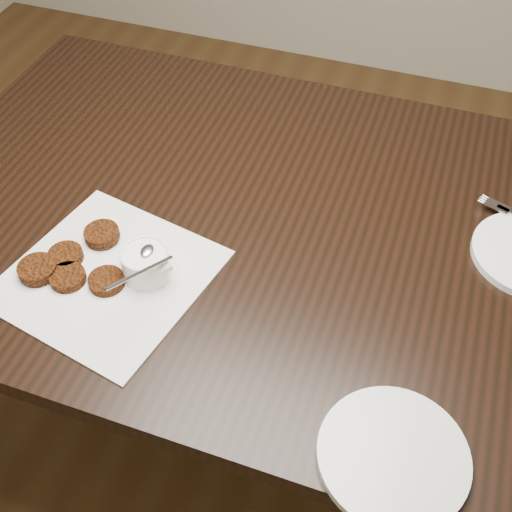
{
  "coord_description": "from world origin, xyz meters",
  "views": [
    {
      "loc": [
        0.33,
        -0.7,
        1.63
      ],
      "look_at": [
        0.08,
        0.0,
        0.8
      ],
      "focal_mm": 44.59,
      "sensor_mm": 36.0,
      "label": 1
    }
  ],
  "objects_px": {
    "table": "(272,331)",
    "plate_empty": "(393,456)",
    "napkin": "(108,276)",
    "sauce_ramekin": "(144,252)"
  },
  "relations": [
    {
      "from": "sauce_ramekin",
      "to": "plate_empty",
      "type": "bearing_deg",
      "value": -22.23
    },
    {
      "from": "table",
      "to": "plate_empty",
      "type": "height_order",
      "value": "plate_empty"
    },
    {
      "from": "sauce_ramekin",
      "to": "plate_empty",
      "type": "xyz_separation_m",
      "value": [
        0.48,
        -0.2,
        -0.06
      ]
    },
    {
      "from": "table",
      "to": "plate_empty",
      "type": "relative_size",
      "value": 6.96
    },
    {
      "from": "sauce_ramekin",
      "to": "plate_empty",
      "type": "relative_size",
      "value": 0.55
    },
    {
      "from": "sauce_ramekin",
      "to": "table",
      "type": "bearing_deg",
      "value": 50.97
    },
    {
      "from": "napkin",
      "to": "plate_empty",
      "type": "xyz_separation_m",
      "value": [
        0.55,
        -0.17,
        0.01
      ]
    },
    {
      "from": "table",
      "to": "napkin",
      "type": "height_order",
      "value": "napkin"
    },
    {
      "from": "table",
      "to": "plate_empty",
      "type": "distance_m",
      "value": 0.64
    },
    {
      "from": "sauce_ramekin",
      "to": "napkin",
      "type": "bearing_deg",
      "value": -158.59
    }
  ]
}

